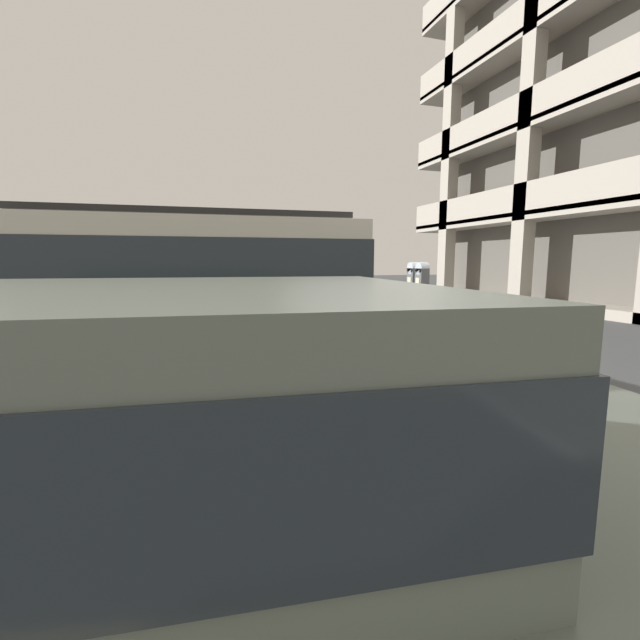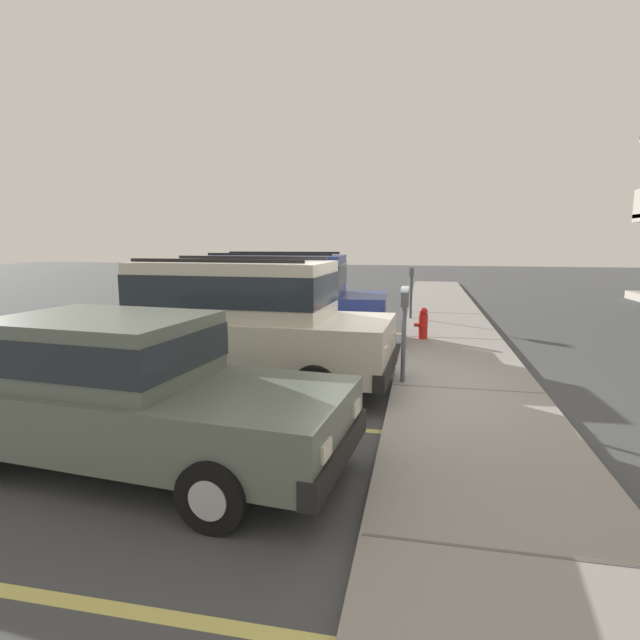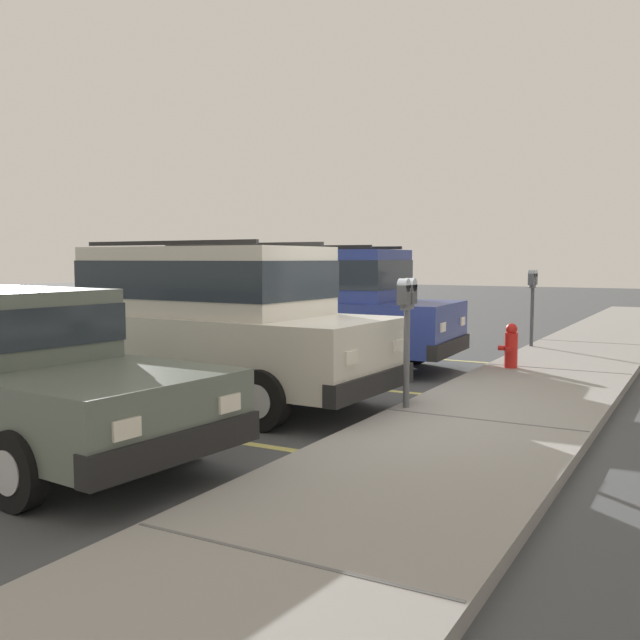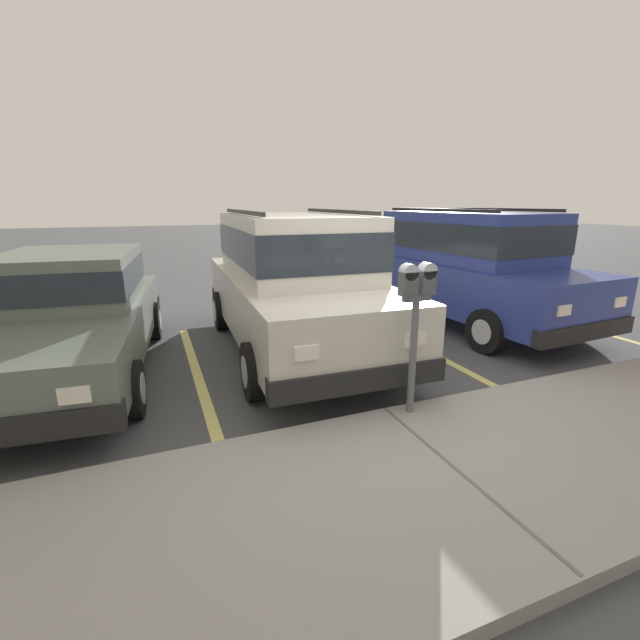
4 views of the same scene
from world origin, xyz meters
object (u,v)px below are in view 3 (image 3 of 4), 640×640
at_px(parking_meter_near, 407,312).
at_px(fire_hydrant, 511,346).
at_px(red_sedan, 316,302).
at_px(parking_meter_far, 533,289).
at_px(dark_hatchback, 3,367).
at_px(silver_suv, 208,317).

height_order(parking_meter_near, fire_hydrant, parking_meter_near).
height_order(red_sedan, parking_meter_far, red_sedan).
distance_m(dark_hatchback, parking_meter_far, 10.16).
height_order(silver_suv, parking_meter_far, silver_suv).
xyz_separation_m(red_sedan, dark_hatchback, (6.23, 0.17, -0.27)).
bearing_deg(fire_hydrant, parking_meter_far, -173.40).
relative_size(silver_suv, parking_meter_near, 3.27).
height_order(red_sedan, dark_hatchback, red_sedan).
bearing_deg(red_sedan, silver_suv, 2.31).
distance_m(silver_suv, parking_meter_near, 2.58).
height_order(silver_suv, parking_meter_near, silver_suv).
bearing_deg(parking_meter_near, silver_suv, -82.02).
relative_size(silver_suv, fire_hydrant, 6.93).
relative_size(red_sedan, parking_meter_far, 3.27).
bearing_deg(red_sedan, parking_meter_far, 138.49).
xyz_separation_m(red_sedan, parking_meter_near, (3.00, 2.87, 0.14)).
bearing_deg(fire_hydrant, dark_hatchback, -23.76).
bearing_deg(parking_meter_near, red_sedan, -136.26).
bearing_deg(dark_hatchback, silver_suv, -177.55).
distance_m(silver_suv, parking_meter_far, 7.37).
distance_m(silver_suv, red_sedan, 3.38).
xyz_separation_m(red_sedan, fire_hydrant, (-0.59, 3.17, -0.62)).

